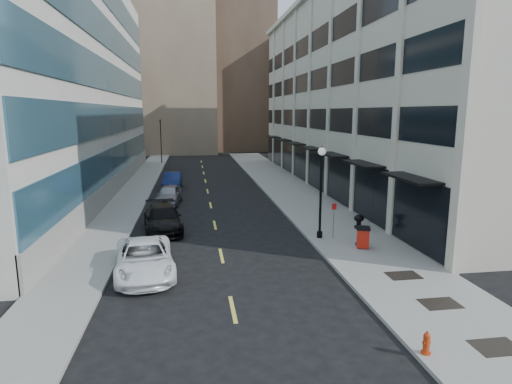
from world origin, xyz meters
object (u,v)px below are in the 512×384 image
object	(u,v)px
car_silver_sedan	(169,195)
car_blue_sedan	(173,181)
lamppost	(321,184)
sign_post	(334,214)
urn_planter	(359,220)
car_white_van	(145,258)
traffic_signal	(160,122)
fire_hydrant	(427,343)
car_black_pickup	(163,219)
trash_bin	(363,237)

from	to	relation	value
car_silver_sedan	car_blue_sedan	xyz separation A→B (m)	(0.00, 7.00, 0.01)
lamppost	sign_post	distance (m)	1.82
car_blue_sedan	urn_planter	world-z (taller)	car_blue_sedan
car_white_van	lamppost	distance (m)	10.28
traffic_signal	car_white_van	bearing A→B (deg)	-87.32
fire_hydrant	urn_planter	size ratio (longest dim) A/B	0.83
urn_planter	traffic_signal	bearing A→B (deg)	111.06
car_black_pickup	car_blue_sedan	distance (m)	14.87
traffic_signal	car_black_pickup	world-z (taller)	traffic_signal
car_silver_sedan	lamppost	xyz separation A→B (m)	(8.87, -11.14, 2.46)
trash_bin	sign_post	world-z (taller)	sign_post
car_white_van	car_black_pickup	bearing A→B (deg)	80.38
car_white_van	trash_bin	size ratio (longest dim) A/B	4.82
fire_hydrant	urn_planter	bearing A→B (deg)	64.26
car_black_pickup	urn_planter	distance (m)	11.93
trash_bin	urn_planter	xyz separation A→B (m)	(1.25, 3.63, -0.09)
lamppost	urn_planter	bearing A→B (deg)	27.52
car_black_pickup	trash_bin	size ratio (longest dim) A/B	4.73
car_blue_sedan	trash_bin	bearing A→B (deg)	-60.06
car_white_van	car_black_pickup	world-z (taller)	car_black_pickup
fire_hydrant	sign_post	bearing A→B (deg)	72.72
car_silver_sedan	urn_planter	world-z (taller)	car_silver_sedan
traffic_signal	car_white_van	world-z (taller)	traffic_signal
car_silver_sedan	fire_hydrant	xyz separation A→B (m)	(8.50, -23.00, -0.25)
lamppost	urn_planter	xyz separation A→B (m)	(2.93, 1.53, -2.54)
car_blue_sedan	urn_planter	distance (m)	20.38
car_black_pickup	urn_planter	size ratio (longest dim) A/B	6.26
car_black_pickup	traffic_signal	bearing A→B (deg)	86.40
car_white_van	car_blue_sedan	world-z (taller)	car_blue_sedan
car_silver_sedan	trash_bin	xyz separation A→B (m)	(10.55, -13.25, 0.01)
car_white_van	fire_hydrant	bearing A→B (deg)	-49.09
lamppost	sign_post	bearing A→B (deg)	-15.27
car_silver_sedan	car_blue_sedan	distance (m)	7.00
car_silver_sedan	urn_planter	xyz separation A→B (m)	(11.80, -9.62, -0.08)
trash_bin	urn_planter	distance (m)	3.84
fire_hydrant	car_silver_sedan	bearing A→B (deg)	98.39
car_blue_sedan	sign_post	xyz separation A→B (m)	(9.60, -18.34, 0.79)
sign_post	urn_planter	world-z (taller)	sign_post
sign_post	urn_planter	bearing A→B (deg)	47.40
traffic_signal	sign_post	world-z (taller)	traffic_signal
traffic_signal	trash_bin	bearing A→B (deg)	-72.30
traffic_signal	trash_bin	xyz separation A→B (m)	(12.85, -40.25, -4.97)
fire_hydrant	urn_planter	xyz separation A→B (m)	(3.30, 13.38, 0.17)
fire_hydrant	lamppost	size ratio (longest dim) A/B	0.14
traffic_signal	lamppost	distance (m)	39.83
car_black_pickup	lamppost	bearing A→B (deg)	-27.64
traffic_signal	fire_hydrant	bearing A→B (deg)	-77.81
car_white_van	lamppost	world-z (taller)	lamppost
car_blue_sedan	lamppost	size ratio (longest dim) A/B	0.88
sign_post	trash_bin	bearing A→B (deg)	-54.28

